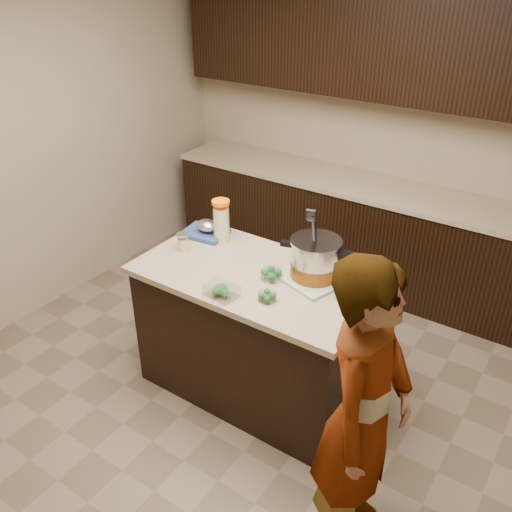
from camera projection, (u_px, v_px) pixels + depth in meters
The scene contains 13 objects.
ground_plane at pixel (256, 386), 3.69m from camera, with size 4.00×4.00×0.00m, color brown.
room_shell at pixel (256, 141), 2.85m from camera, with size 4.04×4.04×2.72m.
back_cabinets at pixel (374, 178), 4.48m from camera, with size 3.60×0.63×2.33m.
island at pixel (256, 333), 3.47m from camera, with size 1.46×0.81×0.90m.
dish_towel at pixel (314, 277), 3.20m from camera, with size 0.36×0.36×0.02m, color #5D8B62.
stock_pot at pixel (315, 261), 3.14m from camera, with size 0.42×0.37×0.43m.
lemonade_pitcher at pixel (221, 222), 3.56m from camera, with size 0.12×0.12×0.28m.
mason_jar at pixel (183, 242), 3.48m from camera, with size 0.10×0.10×0.12m.
broccoli_tub_left at pixel (271, 275), 3.18m from camera, with size 0.16×0.16×0.06m.
broccoli_tub_right at pixel (267, 297), 2.99m from camera, with size 0.13×0.13×0.05m.
broccoli_tub_rect at pixel (222, 291), 3.03m from camera, with size 0.19×0.15×0.07m.
blue_tray at pixel (206, 230), 3.66m from camera, with size 0.31×0.26×0.11m.
person at pixel (363, 417), 2.38m from camera, with size 0.59×0.38×1.60m, color gray.
Camera 1 is at (1.55, -2.30, 2.60)m, focal length 38.00 mm.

